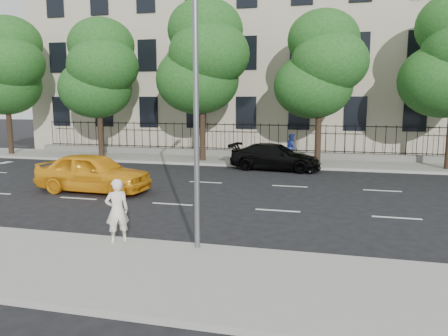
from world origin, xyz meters
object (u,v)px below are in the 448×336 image
object	(u,v)px
street_light	(202,51)
black_sedan	(275,157)
yellow_taxi	(93,172)
woman_near	(117,211)

from	to	relation	value
street_light	black_sedan	size ratio (longest dim) A/B	1.59
yellow_taxi	woman_near	world-z (taller)	woman_near
black_sedan	woman_near	size ratio (longest dim) A/B	2.94
street_light	woman_near	distance (m)	4.73
black_sedan	woman_near	bearing A→B (deg)	175.96
street_light	woman_near	size ratio (longest dim) A/B	4.67
street_light	black_sedan	bearing A→B (deg)	88.95
black_sedan	woman_near	distance (m)	14.12
woman_near	street_light	bearing A→B (deg)	156.91
yellow_taxi	woman_near	size ratio (longest dim) A/B	2.88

